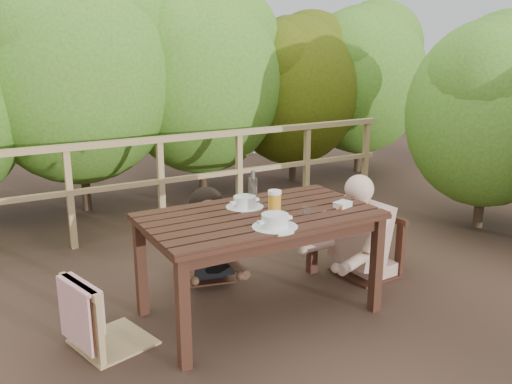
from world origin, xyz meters
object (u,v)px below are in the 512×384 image
chair_right (368,221)px  soup_far (245,202)px  woman (203,206)px  bottle (253,189)px  chair_far (204,228)px  soup_near (275,221)px  chair_left (108,278)px  diner_right (373,191)px  beer_glass (275,203)px  butter_tub (343,205)px  tumbler (307,212)px  table (259,264)px

chair_right → soup_far: chair_right is taller
woman → bottle: (0.12, -0.62, 0.27)m
chair_far → soup_near: size_ratio=2.86×
chair_right → chair_left: bearing=-92.7°
diner_right → beer_glass: 1.12m
chair_far → woman: woman is taller
chair_left → butter_tub: bearing=-114.7°
chair_left → soup_far: 1.08m
soup_near → soup_far: (0.04, 0.49, -0.00)m
soup_near → tumbler: soup_near is taller
table → tumbler: (0.25, -0.21, 0.41)m
beer_glass → tumbler: bearing=-39.1°
soup_near → woman: bearing=90.7°
chair_left → beer_glass: 1.20m
table → chair_left: (-1.05, 0.11, 0.09)m
diner_right → tumbler: bearing=107.7°
chair_far → beer_glass: bearing=-65.6°
tumbler → soup_far: bearing=124.8°
soup_far → butter_tub: size_ratio=2.17×
table → chair_far: bearing=95.7°
table → bottle: bottle is taller
table → soup_near: bearing=-101.8°
table → soup_far: bearing=96.0°
table → soup_far: soup_far is taller
soup_near → beer_glass: bearing=58.9°
chair_far → chair_left: bearing=-131.4°
beer_glass → butter_tub: (0.51, -0.11, -0.06)m
soup_far → bottle: (0.07, -0.00, 0.09)m
chair_far → chair_right: 1.37m
woman → chair_left: bearing=49.4°
bottle → tumbler: bottle is taller
diner_right → bottle: 1.13m
soup_far → table: bearing=-84.0°
woman → chair_right: bearing=166.0°
beer_glass → bottle: size_ratio=0.66×
diner_right → chair_far: bearing=59.5°
chair_far → soup_far: (0.06, -0.59, 0.37)m
table → chair_right: 1.15m
beer_glass → butter_tub: 0.52m
table → woman: woman is taller
butter_tub → soup_far: bearing=133.4°
chair_left → tumbler: size_ratio=12.07×
chair_far → woman: 0.19m
soup_near → soup_far: bearing=84.8°
chair_left → soup_near: (0.98, -0.41, 0.33)m
chair_left → chair_far: 1.18m
bottle → beer_glass: bearing=-82.3°
diner_right → beer_glass: bearing=97.5°
soup_far → bottle: bearing=-3.7°
soup_far → butter_tub: soup_far is taller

